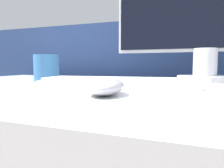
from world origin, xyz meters
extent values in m
cube|color=navy|center=(0.00, 0.54, 0.51)|extent=(5.00, 0.03, 1.01)
ellipsoid|color=silver|center=(0.01, -0.18, 0.74)|extent=(0.09, 0.13, 0.03)
cube|color=silver|center=(-0.03, -0.01, 0.73)|extent=(0.45, 0.18, 0.02)
cube|color=white|center=(-0.03, -0.01, 0.74)|extent=(0.42, 0.16, 0.01)
cylinder|color=silver|center=(0.21, 0.28, 0.73)|extent=(0.19, 0.19, 0.02)
cylinder|color=silver|center=(0.21, 0.28, 0.79)|extent=(0.08, 0.08, 0.10)
cylinder|color=teal|center=(-0.33, 0.07, 0.77)|extent=(0.09, 0.09, 0.10)
camera|label=1|loc=(0.18, -0.58, 0.78)|focal=35.00mm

